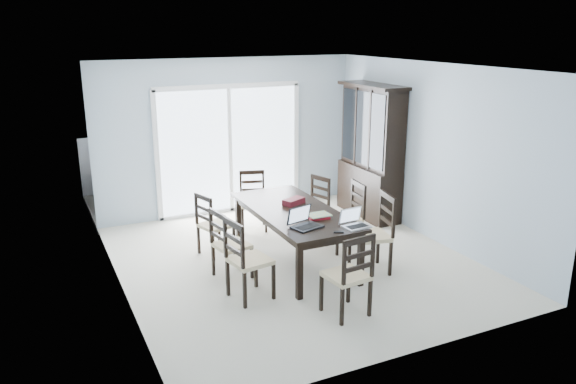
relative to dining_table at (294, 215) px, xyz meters
name	(u,v)px	position (x,y,z in m)	size (l,w,h in m)	color
floor	(294,262)	(0.00, 0.00, -0.67)	(5.00, 5.00, 0.00)	beige
ceiling	(295,67)	(0.00, 0.00, 1.93)	(5.00, 5.00, 0.00)	white
back_wall	(229,136)	(0.00, 2.50, 0.63)	(4.50, 0.02, 2.60)	#A3B4C2
wall_left	(116,190)	(-2.25, 0.00, 0.63)	(0.02, 5.00, 2.60)	#A3B4C2
wall_right	(432,153)	(2.25, 0.00, 0.63)	(0.02, 5.00, 2.60)	#A3B4C2
balcony	(213,197)	(0.00, 3.50, -0.72)	(4.50, 2.00, 0.10)	gray
railing	(197,156)	(0.00, 4.50, -0.12)	(4.50, 0.06, 1.10)	#99999E
dining_table	(294,215)	(0.00, 0.00, 0.00)	(1.00, 2.20, 0.75)	black
china_hutch	(371,153)	(2.02, 1.25, 0.40)	(0.50, 1.38, 2.20)	black
sliding_door	(230,149)	(0.00, 2.48, 0.41)	(2.52, 0.05, 2.18)	silver
chair_left_near	(243,251)	(-1.01, -0.73, -0.06)	(0.51, 0.50, 1.15)	black
chair_left_mid	(225,237)	(-1.00, -0.10, -0.11)	(0.47, 0.46, 1.06)	black
chair_left_far	(210,218)	(-0.94, 0.70, -0.12)	(0.50, 0.49, 1.04)	black
chair_right_near	(378,225)	(0.86, -0.70, -0.04)	(0.54, 0.53, 1.20)	black
chair_right_mid	(351,209)	(0.95, 0.10, -0.08)	(0.48, 0.46, 1.13)	black
chair_right_far	(316,200)	(0.77, 0.83, -0.12)	(0.50, 0.49, 1.04)	black
chair_end_near	(352,267)	(-0.10, -1.63, -0.08)	(0.47, 0.48, 1.13)	black
chair_end_far	(253,194)	(0.02, 1.52, -0.12)	(0.50, 0.51, 1.05)	black
laptop_dark	(307,223)	(-0.16, -0.69, 0.14)	(0.41, 0.33, 0.24)	black
laptop_silver	(357,223)	(0.38, -0.94, 0.13)	(0.34, 0.25, 0.22)	silver
book_stack	(318,216)	(0.13, -0.44, 0.10)	(0.29, 0.22, 0.05)	maroon
cell_phone	(339,232)	(0.10, -1.00, 0.08)	(0.12, 0.05, 0.01)	black
game_box	(294,201)	(0.10, 0.22, 0.12)	(0.31, 0.16, 0.08)	#531020
hot_tub	(175,176)	(-0.70, 3.57, -0.23)	(1.88, 1.72, 0.88)	maroon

